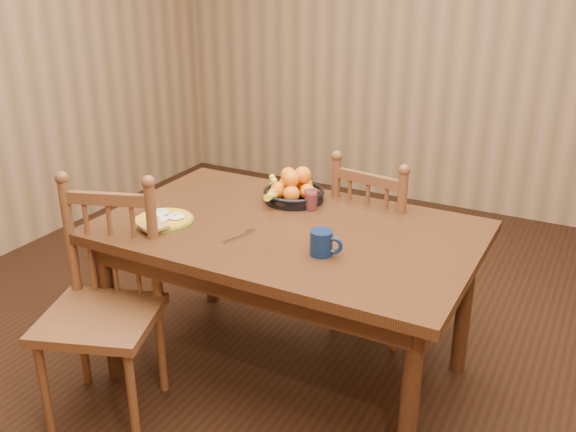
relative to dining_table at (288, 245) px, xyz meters
The scene contains 10 objects.
room 0.68m from the dining_table, ahead, with size 4.52×5.02×2.72m.
dining_table is the anchor object (origin of this frame).
chair_far 0.64m from the dining_table, 68.29° to the left, with size 0.49×0.47×0.95m.
chair_near 0.82m from the dining_table, 135.08° to the right, with size 0.57×0.56×0.99m.
breakfast_plate 0.56m from the dining_table, 157.19° to the right, with size 0.26×0.30×0.04m.
fork 0.23m from the dining_table, 124.87° to the right, with size 0.06×0.18×0.00m.
spoon 0.69m from the dining_table, 168.90° to the right, with size 0.05×0.16×0.01m.
coffee_mug 0.33m from the dining_table, 36.18° to the right, with size 0.13×0.09×0.10m.
juice_glass 0.26m from the dining_table, 91.23° to the left, with size 0.06×0.06×0.09m.
fruit_bowl 0.35m from the dining_table, 114.15° to the left, with size 0.32×0.32×0.17m.
Camera 1 is at (1.18, -2.23, 1.84)m, focal length 40.00 mm.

